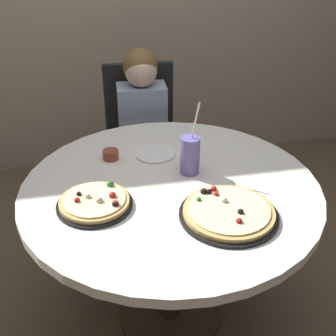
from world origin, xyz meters
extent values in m
plane|color=brown|center=(0.00, 0.00, 0.00)|extent=(8.00, 8.00, 0.00)
cylinder|color=silver|center=(0.00, 0.00, 0.73)|extent=(1.19, 1.19, 0.04)
cylinder|color=#4C3826|center=(0.00, 0.00, 0.36)|extent=(0.09, 0.09, 0.69)
cylinder|color=#4C3826|center=(0.00, 0.00, 0.01)|extent=(0.48, 0.48, 0.02)
cube|color=black|center=(0.00, 0.78, 0.43)|extent=(0.42, 0.42, 0.04)
cube|color=black|center=(0.01, 0.96, 0.69)|extent=(0.40, 0.06, 0.52)
cylinder|color=black|center=(-0.18, 0.62, 0.21)|extent=(0.04, 0.04, 0.41)
cylinder|color=black|center=(0.16, 0.60, 0.21)|extent=(0.04, 0.04, 0.41)
cylinder|color=black|center=(-0.16, 0.96, 0.21)|extent=(0.04, 0.04, 0.41)
cylinder|color=black|center=(0.18, 0.94, 0.21)|extent=(0.04, 0.04, 0.41)
cube|color=#3F4766|center=(-0.01, 0.62, 0.23)|extent=(0.26, 0.33, 0.45)
cube|color=#8C9EB7|center=(0.00, 0.76, 0.67)|extent=(0.27, 0.17, 0.44)
sphere|color=beige|center=(0.00, 0.76, 0.97)|extent=(0.17, 0.17, 0.17)
sphere|color=brown|center=(0.00, 0.78, 0.99)|extent=(0.18, 0.18, 0.18)
cylinder|color=black|center=(0.16, -0.24, 0.76)|extent=(0.36, 0.36, 0.01)
cylinder|color=tan|center=(0.16, -0.24, 0.77)|extent=(0.33, 0.33, 0.02)
cylinder|color=beige|center=(0.16, -0.24, 0.78)|extent=(0.29, 0.29, 0.01)
sphere|color=#B2231E|center=(0.14, -0.15, 0.79)|extent=(0.02, 0.02, 0.02)
sphere|color=#B2231E|center=(0.17, -0.32, 0.79)|extent=(0.02, 0.02, 0.02)
sphere|color=#387F33|center=(0.07, -0.17, 0.79)|extent=(0.02, 0.02, 0.02)
sphere|color=black|center=(0.12, -0.13, 0.79)|extent=(0.02, 0.02, 0.02)
sphere|color=#B2231E|center=(0.14, -0.12, 0.79)|extent=(0.02, 0.02, 0.02)
sphere|color=black|center=(0.10, -0.13, 0.79)|extent=(0.03, 0.03, 0.03)
sphere|color=beige|center=(0.16, -0.20, 0.79)|extent=(0.02, 0.02, 0.02)
sphere|color=black|center=(0.19, -0.27, 0.79)|extent=(0.02, 0.02, 0.02)
cylinder|color=black|center=(-0.30, -0.08, 0.76)|extent=(0.28, 0.28, 0.01)
cylinder|color=tan|center=(-0.30, -0.08, 0.77)|extent=(0.26, 0.26, 0.02)
cylinder|color=beige|center=(-0.30, -0.08, 0.78)|extent=(0.23, 0.23, 0.01)
sphere|color=#387F33|center=(-0.24, -0.01, 0.79)|extent=(0.03, 0.03, 0.03)
sphere|color=#B2231E|center=(-0.23, -0.14, 0.79)|extent=(0.03, 0.03, 0.03)
sphere|color=black|center=(-0.36, -0.05, 0.79)|extent=(0.02, 0.02, 0.02)
sphere|color=black|center=(-0.23, -0.14, 0.79)|extent=(0.02, 0.02, 0.02)
sphere|color=beige|center=(-0.33, -0.07, 0.79)|extent=(0.02, 0.02, 0.02)
sphere|color=#B2231E|center=(-0.36, -0.09, 0.79)|extent=(0.02, 0.02, 0.02)
sphere|color=beige|center=(-0.29, -0.11, 0.79)|extent=(0.03, 0.03, 0.03)
sphere|color=#B2231E|center=(-0.24, -0.09, 0.79)|extent=(0.03, 0.03, 0.03)
cylinder|color=#6659A5|center=(0.10, 0.08, 0.83)|extent=(0.08, 0.08, 0.16)
cylinder|color=white|center=(0.11, 0.08, 0.95)|extent=(0.05, 0.01, 0.22)
cylinder|color=brown|center=(-0.21, 0.26, 0.77)|extent=(0.07, 0.07, 0.04)
cylinder|color=white|center=(-0.02, 0.26, 0.76)|extent=(0.18, 0.18, 0.01)
camera|label=1|loc=(-0.30, -1.43, 1.70)|focal=46.98mm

